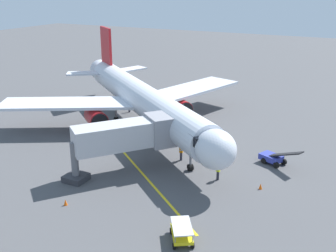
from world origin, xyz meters
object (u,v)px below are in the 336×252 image
at_px(jet_bridge, 131,135).
at_px(ground_crew_loader, 129,106).
at_px(baggage_cart_starboard_side, 182,233).
at_px(safety_cone_nose_left, 66,202).
at_px(safety_cone_nose_right, 261,186).
at_px(belt_loader_near_nose, 274,157).
at_px(airplane, 141,99).
at_px(ground_crew_marshaller, 218,171).
at_px(ground_crew_wing_walker, 181,152).

relative_size(jet_bridge, ground_crew_loader, 5.91).
relative_size(baggage_cart_starboard_side, safety_cone_nose_left, 5.36).
height_order(safety_cone_nose_left, safety_cone_nose_right, same).
bearing_deg(belt_loader_near_nose, airplane, -10.32).
height_order(airplane, belt_loader_near_nose, airplane).
bearing_deg(baggage_cart_starboard_side, ground_crew_loader, -51.09).
distance_m(ground_crew_marshaller, ground_crew_wing_walker, 5.70).
height_order(ground_crew_loader, safety_cone_nose_right, ground_crew_loader).
height_order(ground_crew_loader, safety_cone_nose_left, ground_crew_loader).
relative_size(ground_crew_marshaller, safety_cone_nose_left, 3.11).
relative_size(jet_bridge, ground_crew_wing_walker, 5.91).
bearing_deg(safety_cone_nose_left, safety_cone_nose_right, -143.59).
xyz_separation_m(ground_crew_loader, baggage_cart_starboard_side, (-20.22, 25.04, -0.23)).
relative_size(jet_bridge, safety_cone_nose_left, 18.37).
bearing_deg(airplane, jet_bridge, 115.68).
relative_size(airplane, jet_bridge, 3.37).
distance_m(ground_crew_marshaller, safety_cone_nose_left, 14.34).
bearing_deg(ground_crew_marshaller, belt_loader_near_nose, -122.72).
distance_m(jet_bridge, safety_cone_nose_left, 9.21).
height_order(ground_crew_marshaller, belt_loader_near_nose, belt_loader_near_nose).
bearing_deg(belt_loader_near_nose, ground_crew_loader, -20.33).
relative_size(ground_crew_marshaller, ground_crew_loader, 1.00).
relative_size(jet_bridge, ground_crew_marshaller, 5.91).
height_order(ground_crew_wing_walker, baggage_cart_starboard_side, ground_crew_wing_walker).
relative_size(ground_crew_marshaller, ground_crew_wing_walker, 1.00).
xyz_separation_m(baggage_cart_starboard_side, safety_cone_nose_left, (10.95, -0.07, -0.38)).
distance_m(ground_crew_loader, belt_loader_near_nose, 24.60).
distance_m(ground_crew_marshaller, safety_cone_nose_right, 4.21).
height_order(airplane, ground_crew_marshaller, airplane).
bearing_deg(airplane, belt_loader_near_nose, 169.68).
bearing_deg(ground_crew_wing_walker, ground_crew_marshaller, 153.43).
relative_size(ground_crew_marshaller, safety_cone_nose_right, 3.11).
distance_m(airplane, belt_loader_near_nose, 18.40).
bearing_deg(ground_crew_marshaller, airplane, -33.83).
height_order(ground_crew_loader, belt_loader_near_nose, belt_loader_near_nose).
bearing_deg(safety_cone_nose_left, baggage_cart_starboard_side, 179.65).
relative_size(airplane, safety_cone_nose_left, 61.89).
height_order(ground_crew_wing_walker, safety_cone_nose_right, ground_crew_wing_walker).
height_order(airplane, jet_bridge, airplane).
xyz_separation_m(belt_loader_near_nose, safety_cone_nose_left, (13.80, 16.43, -0.44)).
distance_m(airplane, ground_crew_loader, 8.09).
bearing_deg(ground_crew_wing_walker, safety_cone_nose_right, 164.73).
distance_m(ground_crew_marshaller, baggage_cart_starboard_side, 10.48).
xyz_separation_m(ground_crew_marshaller, safety_cone_nose_right, (-4.17, -0.02, -0.61)).
relative_size(airplane, belt_loader_near_nose, 7.27).
bearing_deg(jet_bridge, baggage_cart_starboard_side, 138.39).
xyz_separation_m(baggage_cart_starboard_side, safety_cone_nose_right, (-3.11, -10.44, -0.38)).
xyz_separation_m(airplane, baggage_cart_starboard_side, (-14.96, 19.74, -3.35)).
distance_m(baggage_cart_starboard_side, safety_cone_nose_left, 10.96).
bearing_deg(safety_cone_nose_right, ground_crew_loader, -32.04).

